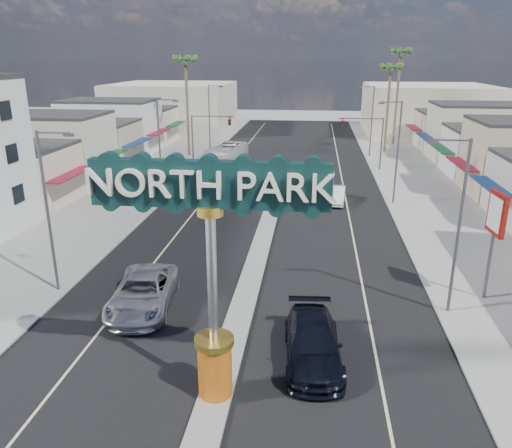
% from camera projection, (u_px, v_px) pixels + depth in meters
% --- Properties ---
extents(ground, '(160.00, 160.00, 0.00)m').
position_uv_depth(ground, '(275.00, 200.00, 45.76)').
color(ground, gray).
rests_on(ground, ground).
extents(road, '(20.00, 120.00, 0.01)m').
position_uv_depth(road, '(275.00, 200.00, 45.76)').
color(road, black).
rests_on(road, ground).
extents(median_island, '(1.30, 30.00, 0.16)m').
position_uv_depth(median_island, '(253.00, 270.00, 30.68)').
color(median_island, gray).
rests_on(median_island, ground).
extents(sidewalk_left, '(8.00, 120.00, 0.12)m').
position_uv_depth(sidewalk_left, '(128.00, 195.00, 47.30)').
color(sidewalk_left, gray).
rests_on(sidewalk_left, ground).
extents(sidewalk_right, '(8.00, 120.00, 0.12)m').
position_uv_depth(sidewalk_right, '(432.00, 205.00, 44.18)').
color(sidewalk_right, gray).
rests_on(sidewalk_right, ground).
extents(storefront_row_left, '(12.00, 42.00, 6.00)m').
position_uv_depth(storefront_row_left, '(84.00, 140.00, 59.71)').
color(storefront_row_left, beige).
rests_on(storefront_row_left, ground).
extents(storefront_row_right, '(12.00, 42.00, 6.00)m').
position_uv_depth(storefront_row_right, '(504.00, 148.00, 54.36)').
color(storefront_row_right, '#B7B29E').
rests_on(storefront_row_right, ground).
extents(backdrop_far_left, '(20.00, 20.00, 8.00)m').
position_uv_depth(backdrop_far_left, '(173.00, 106.00, 89.27)').
color(backdrop_far_left, '#B7B29E').
rests_on(backdrop_far_left, ground).
extents(backdrop_far_right, '(20.00, 20.00, 8.00)m').
position_uv_depth(backdrop_far_right, '(426.00, 109.00, 84.37)').
color(backdrop_far_right, beige).
rests_on(backdrop_far_right, ground).
extents(gateway_sign, '(8.20, 1.50, 9.15)m').
position_uv_depth(gateway_sign, '(211.00, 256.00, 17.50)').
color(gateway_sign, '#D85810').
rests_on(gateway_sign, median_island).
extents(traffic_signal_left, '(5.09, 0.45, 6.00)m').
position_uv_depth(traffic_signal_left, '(207.00, 130.00, 58.58)').
color(traffic_signal_left, '#47474C').
rests_on(traffic_signal_left, ground).
extents(traffic_signal_right, '(5.09, 0.45, 6.00)m').
position_uv_depth(traffic_signal_right, '(366.00, 133.00, 56.54)').
color(traffic_signal_right, '#47474C').
rests_on(traffic_signal_right, ground).
extents(streetlight_l_near, '(2.03, 0.22, 9.00)m').
position_uv_depth(streetlight_l_near, '(50.00, 205.00, 26.49)').
color(streetlight_l_near, '#47474C').
rests_on(streetlight_l_near, ground).
extents(streetlight_l_mid, '(2.03, 0.22, 9.00)m').
position_uv_depth(streetlight_l_mid, '(161.00, 143.00, 45.30)').
color(streetlight_l_mid, '#47474C').
rests_on(streetlight_l_mid, ground).
extents(streetlight_l_far, '(2.03, 0.22, 9.00)m').
position_uv_depth(streetlight_l_far, '(210.00, 116.00, 66.00)').
color(streetlight_l_far, '#47474C').
rests_on(streetlight_l_far, ground).
extents(streetlight_r_near, '(2.03, 0.22, 9.00)m').
position_uv_depth(streetlight_r_near, '(457.00, 219.00, 24.16)').
color(streetlight_r_near, '#47474C').
rests_on(streetlight_r_near, ground).
extents(streetlight_r_mid, '(2.03, 0.22, 9.00)m').
position_uv_depth(streetlight_r_mid, '(396.00, 148.00, 42.98)').
color(streetlight_r_mid, '#47474C').
rests_on(streetlight_r_mid, ground).
extents(streetlight_r_far, '(2.03, 0.22, 9.00)m').
position_uv_depth(streetlight_r_far, '(371.00, 118.00, 63.68)').
color(streetlight_r_far, '#47474C').
rests_on(streetlight_r_far, ground).
extents(palm_left_far, '(2.60, 2.60, 13.10)m').
position_uv_depth(palm_left_far, '(186.00, 65.00, 62.35)').
color(palm_left_far, brown).
rests_on(palm_left_far, ground).
extents(palm_right_mid, '(2.60, 2.60, 12.10)m').
position_uv_depth(palm_right_mid, '(391.00, 72.00, 65.38)').
color(palm_right_mid, brown).
rests_on(palm_right_mid, ground).
extents(palm_right_far, '(2.60, 2.60, 14.10)m').
position_uv_depth(palm_right_far, '(401.00, 57.00, 70.23)').
color(palm_right_far, brown).
rests_on(palm_right_far, ground).
extents(suv_left, '(3.65, 6.72, 1.79)m').
position_uv_depth(suv_left, '(143.00, 292.00, 25.96)').
color(suv_left, '#B4B4B9').
rests_on(suv_left, ground).
extents(suv_right, '(2.82, 6.02, 1.70)m').
position_uv_depth(suv_right, '(313.00, 343.00, 21.45)').
color(suv_right, black).
rests_on(suv_right, ground).
extents(car_parked_right, '(1.94, 4.60, 1.48)m').
position_uv_depth(car_parked_right, '(336.00, 195.00, 44.75)').
color(car_parked_right, white).
rests_on(car_parked_right, ground).
extents(city_bus, '(4.07, 12.29, 3.36)m').
position_uv_depth(city_bus, '(223.00, 163.00, 53.34)').
color(city_bus, silver).
rests_on(city_bus, ground).
extents(bank_pylon_sign, '(0.39, 1.85, 5.89)m').
position_uv_depth(bank_pylon_sign, '(496.00, 220.00, 25.69)').
color(bank_pylon_sign, '#47474C').
rests_on(bank_pylon_sign, sidewalk_right).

